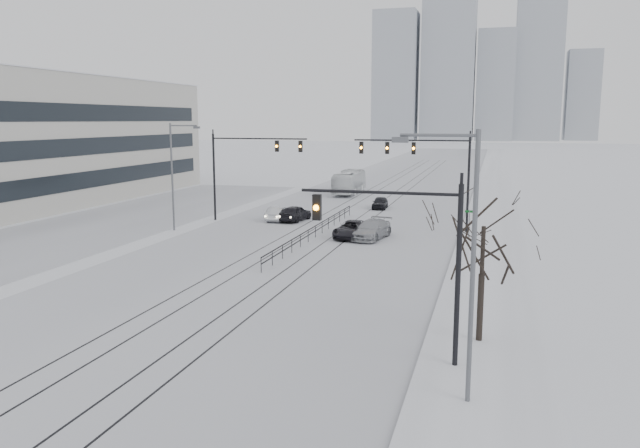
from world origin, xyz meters
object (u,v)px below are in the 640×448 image
(sedan_sb_inner, at_px, (295,213))
(box_truck, at_px, (349,182))
(sedan_nb_front, at_px, (352,229))
(traffic_mast_near, at_px, (415,248))
(bare_tree, at_px, (483,239))
(sedan_sb_outer, at_px, (278,214))
(sedan_nb_far, at_px, (380,203))
(sedan_nb_right, at_px, (371,230))

(sedan_sb_inner, height_order, box_truck, box_truck)
(sedan_sb_inner, relative_size, sedan_nb_front, 0.90)
(traffic_mast_near, relative_size, sedan_nb_front, 1.46)
(bare_tree, relative_size, sedan_nb_front, 1.27)
(sedan_sb_outer, xyz_separation_m, sedan_nb_far, (7.72, 10.44, -0.03))
(traffic_mast_near, height_order, sedan_nb_far, traffic_mast_near)
(sedan_sb_inner, xyz_separation_m, sedan_nb_far, (6.09, 10.27, -0.12))
(traffic_mast_near, relative_size, box_truck, 0.68)
(bare_tree, bearing_deg, sedan_sb_outer, 123.83)
(sedan_sb_outer, height_order, box_truck, box_truck)
(bare_tree, bearing_deg, sedan_nb_far, 106.15)
(sedan_sb_outer, distance_m, box_truck, 22.85)
(traffic_mast_near, distance_m, sedan_sb_inner, 34.96)
(sedan_nb_far, bearing_deg, box_truck, 113.42)
(bare_tree, relative_size, box_truck, 0.59)
(sedan_nb_front, distance_m, sedan_nb_right, 1.57)
(sedan_nb_front, xyz_separation_m, box_truck, (-7.01, 29.24, 0.78))
(sedan_nb_front, height_order, sedan_nb_right, sedan_nb_right)
(bare_tree, xyz_separation_m, sedan_sb_inner, (-17.29, 28.40, -3.75))
(sedan_nb_right, bearing_deg, sedan_nb_front, -172.72)
(bare_tree, relative_size, sedan_nb_right, 1.21)
(sedan_sb_outer, xyz_separation_m, box_truck, (1.52, 22.79, 0.79))
(sedan_nb_front, distance_m, sedan_nb_far, 16.91)
(sedan_nb_front, height_order, box_truck, box_truck)
(sedan_sb_outer, height_order, sedan_nb_front, sedan_nb_front)
(sedan_sb_inner, bearing_deg, sedan_sb_outer, 13.72)
(bare_tree, xyz_separation_m, sedan_nb_far, (-11.20, 38.67, -3.87))
(sedan_nb_front, relative_size, sedan_nb_far, 1.32)
(sedan_sb_inner, height_order, sedan_nb_front, sedan_sb_inner)
(sedan_sb_inner, height_order, sedan_nb_far, sedan_sb_inner)
(sedan_nb_right, bearing_deg, sedan_sb_inner, 151.19)
(sedan_nb_far, bearing_deg, sedan_sb_inner, -123.89)
(sedan_sb_outer, bearing_deg, box_truck, -96.13)
(bare_tree, bearing_deg, sedan_nb_right, 112.10)
(sedan_nb_front, relative_size, box_truck, 0.46)
(traffic_mast_near, xyz_separation_m, bare_tree, (2.41, 3.00, -0.07))
(traffic_mast_near, distance_m, sedan_nb_far, 42.77)
(traffic_mast_near, bearing_deg, box_truck, 105.50)
(sedan_nb_right, xyz_separation_m, box_truck, (-8.58, 29.30, 0.71))
(sedan_sb_inner, bearing_deg, bare_tree, 128.91)
(sedan_nb_right, distance_m, sedan_nb_far, 17.12)
(sedan_sb_outer, bearing_deg, sedan_nb_front, 140.60)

